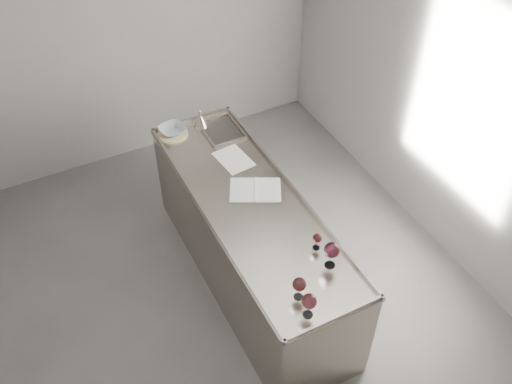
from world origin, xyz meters
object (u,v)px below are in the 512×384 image
wine_glass_middle (309,302)px  notebook (255,190)px  wine_glass_left (299,285)px  ceramic_bowl (172,130)px  wine_glass_small (317,239)px  counter (251,243)px  wine_glass_right (332,251)px  wine_funnel (201,121)px

wine_glass_middle → notebook: wine_glass_middle is taller
wine_glass_left → ceramic_bowl: (-0.11, 2.01, -0.08)m
wine_glass_small → ceramic_bowl: (-0.43, 1.70, -0.05)m
counter → wine_glass_right: size_ratio=11.41×
ceramic_bowl → wine_glass_right: bearing=-77.0°
wine_glass_small → wine_glass_right: bearing=-89.9°
notebook → wine_glass_right: bearing=-55.9°
counter → ceramic_bowl: bearing=101.7°
wine_glass_small → notebook: 0.74m
wine_glass_left → wine_glass_right: (0.33, 0.13, 0.02)m
notebook → wine_funnel: size_ratio=2.57×
notebook → ceramic_bowl: 1.03m
counter → wine_glass_left: wine_glass_left is taller
ceramic_bowl → counter: bearing=-78.3°
wine_glass_small → wine_funnel: 1.71m
counter → wine_glass_right: bearing=-75.2°
counter → wine_funnel: size_ratio=12.88×
counter → wine_glass_small: wine_glass_small is taller
wine_glass_middle → wine_glass_small: (0.34, 0.46, -0.04)m
wine_glass_small → ceramic_bowl: size_ratio=0.60×
wine_glass_right → wine_funnel: (-0.17, 1.88, -0.09)m
wine_glass_middle → notebook: 1.21m
notebook → ceramic_bowl: bearing=134.9°
counter → wine_funnel: bearing=87.6°
wine_glass_middle → wine_glass_small: size_ratio=1.45×
wine_funnel → ceramic_bowl: bearing=180.0°
wine_glass_left → wine_glass_right: 0.36m
counter → wine_glass_middle: bearing=-97.1°
wine_glass_left → wine_glass_small: wine_glass_left is taller
wine_glass_middle → wine_funnel: (0.18, 2.16, -0.08)m
ceramic_bowl → wine_funnel: wine_funnel is taller
ceramic_bowl → wine_glass_middle: bearing=-87.6°
counter → wine_funnel: (0.05, 1.08, 0.53)m
wine_glass_middle → wine_glass_right: (0.35, 0.28, 0.01)m
wine_glass_small → ceramic_bowl: 1.76m
wine_glass_left → wine_funnel: size_ratio=0.96×
wine_glass_small → counter: bearing=108.8°
wine_glass_right → wine_funnel: size_ratio=1.13×
wine_glass_middle → wine_funnel: bearing=85.3°
counter → wine_glass_small: 0.86m
counter → wine_glass_middle: 1.25m
wine_glass_small → ceramic_bowl: wine_glass_small is taller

